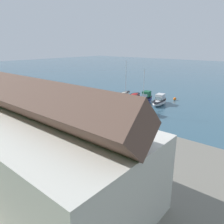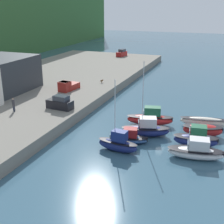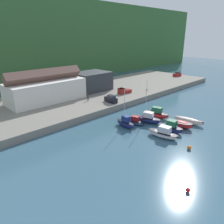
{
  "view_description": "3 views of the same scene",
  "coord_description": "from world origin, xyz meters",
  "px_view_note": "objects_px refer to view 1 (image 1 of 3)",
  "views": [
    {
      "loc": [
        -28.66,
        38.55,
        13.66
      ],
      "look_at": [
        -4.61,
        9.97,
        1.97
      ],
      "focal_mm": 35.0,
      "sensor_mm": 36.0,
      "label": 1
    },
    {
      "loc": [
        -40.11,
        -9.05,
        17.62
      ],
      "look_at": [
        0.58,
        6.74,
        2.22
      ],
      "focal_mm": 50.0,
      "sensor_mm": 36.0,
      "label": 2
    },
    {
      "loc": [
        -42.16,
        -28.33,
        20.45
      ],
      "look_at": [
        -4.96,
        9.47,
        1.52
      ],
      "focal_mm": 35.0,
      "sensor_mm": 36.0,
      "label": 3
    }
  ],
  "objects_px": {
    "moored_boat_6": "(134,97)",
    "parked_car_1": "(69,110)",
    "moored_boat_3": "(110,101)",
    "dog_on_quay": "(16,98)",
    "moored_boat_2": "(126,104)",
    "mooring_buoy_1": "(175,99)",
    "moored_boat_7": "(123,95)",
    "moored_boat_0": "(144,111)",
    "person_on_quay": "(53,123)",
    "pickup_truck_1": "(17,106)",
    "moored_boat_5": "(146,99)",
    "moored_boat_4": "(160,101)",
    "moored_boat_1": "(134,109)"
  },
  "relations": [
    {
      "from": "moored_boat_4",
      "to": "moored_boat_5",
      "type": "xyz_separation_m",
      "value": [
        3.44,
        0.43,
        0.11
      ]
    },
    {
      "from": "moored_boat_2",
      "to": "person_on_quay",
      "type": "distance_m",
      "value": 20.61
    },
    {
      "from": "moored_boat_6",
      "to": "moored_boat_7",
      "type": "xyz_separation_m",
      "value": [
        3.69,
        0.01,
        -0.12
      ]
    },
    {
      "from": "dog_on_quay",
      "to": "mooring_buoy_1",
      "type": "height_order",
      "value": "dog_on_quay"
    },
    {
      "from": "moored_boat_7",
      "to": "person_on_quay",
      "type": "bearing_deg",
      "value": 99.6
    },
    {
      "from": "moored_boat_0",
      "to": "moored_boat_1",
      "type": "distance_m",
      "value": 2.87
    },
    {
      "from": "moored_boat_0",
      "to": "moored_boat_6",
      "type": "xyz_separation_m",
      "value": [
        8.73,
        -9.35,
        -0.17
      ]
    },
    {
      "from": "parked_car_1",
      "to": "mooring_buoy_1",
      "type": "xyz_separation_m",
      "value": [
        -6.88,
        -28.12,
        -2.23
      ]
    },
    {
      "from": "pickup_truck_1",
      "to": "dog_on_quay",
      "type": "distance_m",
      "value": 8.63
    },
    {
      "from": "moored_boat_5",
      "to": "parked_car_1",
      "type": "bearing_deg",
      "value": 75.91
    },
    {
      "from": "moored_boat_7",
      "to": "moored_boat_4",
      "type": "bearing_deg",
      "value": 172.25
    },
    {
      "from": "moored_boat_5",
      "to": "moored_boat_6",
      "type": "xyz_separation_m",
      "value": [
        3.72,
        -0.46,
        -0.16
      ]
    },
    {
      "from": "moored_boat_2",
      "to": "moored_boat_5",
      "type": "xyz_separation_m",
      "value": [
        -0.8,
        -6.93,
        0.02
      ]
    },
    {
      "from": "moored_boat_5",
      "to": "mooring_buoy_1",
      "type": "xyz_separation_m",
      "value": [
        -4.35,
        -6.73,
        -0.65
      ]
    },
    {
      "from": "moored_boat_1",
      "to": "mooring_buoy_1",
      "type": "bearing_deg",
      "value": -110.45
    },
    {
      "from": "moored_boat_0",
      "to": "moored_boat_4",
      "type": "height_order",
      "value": "moored_boat_0"
    },
    {
      "from": "person_on_quay",
      "to": "mooring_buoy_1",
      "type": "relative_size",
      "value": 2.77
    },
    {
      "from": "moored_boat_1",
      "to": "pickup_truck_1",
      "type": "xyz_separation_m",
      "value": [
        14.8,
        17.21,
        1.79
      ]
    },
    {
      "from": "moored_boat_6",
      "to": "parked_car_1",
      "type": "bearing_deg",
      "value": 80.92
    },
    {
      "from": "moored_boat_0",
      "to": "moored_boat_5",
      "type": "height_order",
      "value": "moored_boat_0"
    },
    {
      "from": "moored_boat_5",
      "to": "moored_boat_7",
      "type": "relative_size",
      "value": 0.78
    },
    {
      "from": "person_on_quay",
      "to": "moored_boat_1",
      "type": "bearing_deg",
      "value": -92.92
    },
    {
      "from": "moored_boat_0",
      "to": "pickup_truck_1",
      "type": "xyz_separation_m",
      "value": [
        17.61,
        16.7,
        1.48
      ]
    },
    {
      "from": "moored_boat_7",
      "to": "moored_boat_2",
      "type": "bearing_deg",
      "value": 124.21
    },
    {
      "from": "moored_boat_7",
      "to": "moored_boat_3",
      "type": "bearing_deg",
      "value": 98.68
    },
    {
      "from": "pickup_truck_1",
      "to": "moored_boat_5",
      "type": "bearing_deg",
      "value": 160.31
    },
    {
      "from": "moored_boat_5",
      "to": "pickup_truck_1",
      "type": "relative_size",
      "value": 1.2
    },
    {
      "from": "moored_boat_4",
      "to": "moored_boat_0",
      "type": "bearing_deg",
      "value": 91.43
    },
    {
      "from": "moored_boat_0",
      "to": "mooring_buoy_1",
      "type": "relative_size",
      "value": 11.84
    },
    {
      "from": "moored_boat_4",
      "to": "person_on_quay",
      "type": "distance_m",
      "value": 27.94
    },
    {
      "from": "moored_boat_1",
      "to": "moored_boat_3",
      "type": "bearing_deg",
      "value": -20.11
    },
    {
      "from": "moored_boat_2",
      "to": "moored_boat_3",
      "type": "height_order",
      "value": "moored_boat_2"
    },
    {
      "from": "moored_boat_4",
      "to": "dog_on_quay",
      "type": "distance_m",
      "value": 32.6
    },
    {
      "from": "mooring_buoy_1",
      "to": "moored_boat_3",
      "type": "bearing_deg",
      "value": 56.18
    },
    {
      "from": "moored_boat_0",
      "to": "dog_on_quay",
      "type": "height_order",
      "value": "moored_boat_0"
    },
    {
      "from": "moored_boat_1",
      "to": "moored_boat_5",
      "type": "relative_size",
      "value": 0.92
    },
    {
      "from": "moored_boat_5",
      "to": "dog_on_quay",
      "type": "height_order",
      "value": "moored_boat_5"
    },
    {
      "from": "moored_boat_7",
      "to": "pickup_truck_1",
      "type": "xyz_separation_m",
      "value": [
        5.18,
        26.04,
        1.76
      ]
    },
    {
      "from": "moored_boat_0",
      "to": "parked_car_1",
      "type": "bearing_deg",
      "value": 64.6
    },
    {
      "from": "moored_boat_2",
      "to": "mooring_buoy_1",
      "type": "height_order",
      "value": "moored_boat_2"
    },
    {
      "from": "parked_car_1",
      "to": "moored_boat_3",
      "type": "bearing_deg",
      "value": -73.89
    },
    {
      "from": "moored_boat_6",
      "to": "moored_boat_7",
      "type": "height_order",
      "value": "moored_boat_6"
    },
    {
      "from": "moored_boat_2",
      "to": "parked_car_1",
      "type": "height_order",
      "value": "moored_boat_2"
    },
    {
      "from": "moored_boat_2",
      "to": "moored_boat_6",
      "type": "distance_m",
      "value": 7.94
    },
    {
      "from": "dog_on_quay",
      "to": "mooring_buoy_1",
      "type": "distance_m",
      "value": 37.8
    },
    {
      "from": "moored_boat_2",
      "to": "parked_car_1",
      "type": "distance_m",
      "value": 14.66
    },
    {
      "from": "moored_boat_3",
      "to": "parked_car_1",
      "type": "relative_size",
      "value": 1.67
    },
    {
      "from": "moored_boat_3",
      "to": "dog_on_quay",
      "type": "relative_size",
      "value": 8.36
    },
    {
      "from": "moored_boat_2",
      "to": "mooring_buoy_1",
      "type": "relative_size",
      "value": 13.51
    },
    {
      "from": "parked_car_1",
      "to": "pickup_truck_1",
      "type": "bearing_deg",
      "value": 28.33
    }
  ]
}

